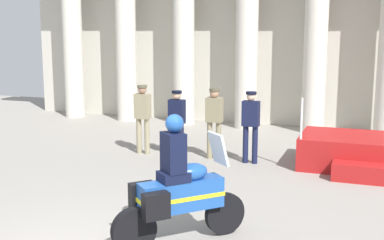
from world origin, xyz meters
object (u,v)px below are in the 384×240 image
at_px(officer_in_row_0, 143,114).
at_px(officer_in_row_3, 251,121).
at_px(officer_in_row_1, 177,118).
at_px(motorcycle_with_rider, 177,191).
at_px(officer_in_row_2, 214,118).
at_px(reviewing_stand, 381,155).

relative_size(officer_in_row_0, officer_in_row_3, 1.03).
xyz_separation_m(officer_in_row_1, officer_in_row_3, (1.82, -0.01, 0.03)).
bearing_deg(officer_in_row_0, motorcycle_with_rider, 123.87).
xyz_separation_m(officer_in_row_0, officer_in_row_2, (1.82, 0.10, -0.01)).
height_order(reviewing_stand, officer_in_row_2, officer_in_row_2).
xyz_separation_m(reviewing_stand, officer_in_row_2, (-3.76, -0.29, 0.66)).
bearing_deg(officer_in_row_0, reviewing_stand, -172.47).
bearing_deg(reviewing_stand, officer_in_row_1, -175.46).
distance_m(officer_in_row_0, officer_in_row_3, 2.72).
xyz_separation_m(officer_in_row_2, officer_in_row_3, (0.90, -0.09, -0.02)).
bearing_deg(officer_in_row_2, officer_in_row_3, 177.83).
height_order(officer_in_row_1, officer_in_row_2, officer_in_row_2).
height_order(officer_in_row_1, officer_in_row_3, officer_in_row_3).
distance_m(officer_in_row_0, officer_in_row_2, 1.82).
distance_m(reviewing_stand, officer_in_row_1, 4.73).
height_order(officer_in_row_2, motorcycle_with_rider, motorcycle_with_rider).
bearing_deg(officer_in_row_3, reviewing_stand, -168.88).
height_order(officer_in_row_0, officer_in_row_1, officer_in_row_0).
bearing_deg(officer_in_row_3, officer_in_row_0, 3.73).
bearing_deg(motorcycle_with_rider, officer_in_row_0, 73.82).
xyz_separation_m(officer_in_row_1, motorcycle_with_rider, (1.88, -4.79, -0.16)).
relative_size(reviewing_stand, officer_in_row_1, 2.17).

